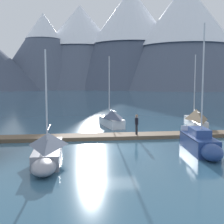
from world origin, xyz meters
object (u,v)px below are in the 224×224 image
at_px(sailboat_mid_dock_port, 111,118).
at_px(sailboat_mid_dock_starboard, 201,143).
at_px(sailboat_second_berth, 48,149).
at_px(person_on_dock, 137,123).
at_px(sailboat_far_berth, 195,118).

bearing_deg(sailboat_mid_dock_port, sailboat_mid_dock_starboard, -68.65).
height_order(sailboat_second_berth, sailboat_mid_dock_starboard, sailboat_mid_dock_starboard).
distance_m(sailboat_second_berth, sailboat_mid_dock_port, 14.15).
height_order(sailboat_mid_dock_starboard, person_on_dock, sailboat_mid_dock_starboard).
xyz_separation_m(sailboat_second_berth, sailboat_mid_dock_starboard, (9.91, 0.85, -0.06)).
xyz_separation_m(sailboat_second_berth, sailboat_far_berth, (13.97, 12.17, 0.17)).
bearing_deg(person_on_dock, sailboat_second_berth, -135.56).
bearing_deg(sailboat_mid_dock_starboard, sailboat_second_berth, -175.08).
distance_m(sailboat_second_berth, person_on_dock, 9.26).
distance_m(sailboat_mid_dock_starboard, sailboat_far_berth, 12.02).
distance_m(sailboat_mid_dock_port, person_on_dock, 6.92).
relative_size(sailboat_mid_dock_starboard, person_on_dock, 5.02).
xyz_separation_m(sailboat_mid_dock_port, person_on_dock, (1.52, -6.73, 0.43)).
bearing_deg(sailboat_mid_dock_starboard, sailboat_far_berth, 70.24).
bearing_deg(sailboat_mid_dock_port, person_on_dock, -77.24).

